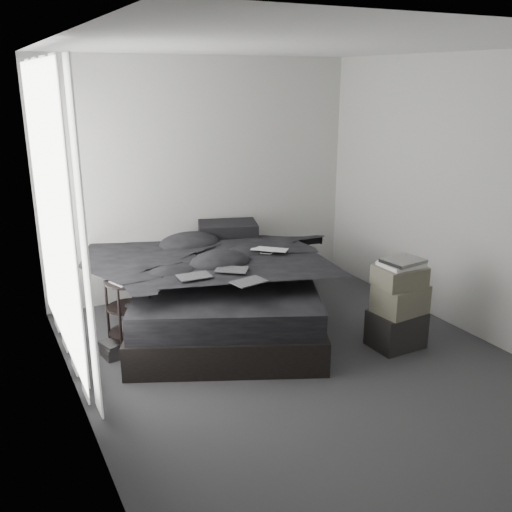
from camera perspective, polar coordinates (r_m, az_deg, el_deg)
name	(u,v)px	position (r m, az deg, el deg)	size (l,w,h in m)	color
floor	(298,363)	(5.06, 4.19, -10.58)	(3.60, 4.20, 0.01)	#353437
ceiling	(305,45)	(4.47, 4.97, 20.29)	(3.60, 4.20, 0.01)	white
wall_back	(203,178)	(6.44, -5.31, 7.78)	(3.60, 0.01, 2.60)	beige
wall_left	(70,246)	(3.99, -18.11, 0.93)	(0.01, 4.20, 2.60)	beige
wall_right	(465,197)	(5.73, 20.18, 5.57)	(0.01, 4.20, 2.60)	beige
window_left	(52,211)	(4.84, -19.73, 4.22)	(0.02, 2.00, 2.30)	white
curtain_left	(59,219)	(4.87, -19.06, 3.49)	(0.06, 2.12, 2.48)	white
bed	(227,310)	(5.72, -2.95, -5.42)	(1.70, 2.24, 0.31)	black
mattress	(226,284)	(5.62, -2.99, -2.86)	(1.63, 2.18, 0.24)	black
duvet	(226,262)	(5.49, -3.04, -0.61)	(1.66, 1.92, 0.26)	black
pillow_lower	(221,241)	(6.39, -3.50, 1.50)	(0.68, 0.46, 0.15)	black
pillow_upper	(228,229)	(6.33, -2.84, 2.73)	(0.63, 0.44, 0.14)	black
laptop	(268,244)	(5.56, 1.21, 1.23)	(0.36, 0.23, 0.03)	silver
comic_a	(194,267)	(4.94, -6.24, -1.12)	(0.28, 0.19, 0.01)	black
comic_b	(232,260)	(5.08, -2.46, -0.41)	(0.28, 0.19, 0.01)	black
comic_c	(249,271)	(4.77, -0.72, -1.52)	(0.28, 0.19, 0.01)	black
side_stand	(129,318)	(5.18, -12.56, -6.09)	(0.37, 0.37, 0.68)	black
papers	(128,281)	(5.05, -12.67, -2.47)	(0.26, 0.20, 0.01)	white
floor_books	(112,349)	(5.27, -14.23, -9.00)	(0.15, 0.21, 0.15)	black
box_lower	(396,329)	(5.42, 13.84, -7.09)	(0.46, 0.36, 0.34)	black
box_mid	(400,299)	(5.31, 14.22, -4.16)	(0.43, 0.34, 0.26)	#605D4C
box_upper	(400,276)	(5.23, 14.16, -1.94)	(0.41, 0.33, 0.18)	#605D4C
art_book_white	(401,264)	(5.20, 14.33, -0.81)	(0.35, 0.28, 0.03)	silver
art_book_snake	(403,261)	(5.19, 14.51, -0.47)	(0.34, 0.27, 0.03)	silver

